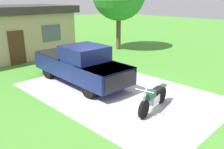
% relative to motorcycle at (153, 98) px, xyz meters
% --- Properties ---
extents(ground_plane, '(80.00, 80.00, 0.00)m').
position_rel_motorcycle_xyz_m(ground_plane, '(0.32, 2.10, -0.47)').
color(ground_plane, '#488D30').
extents(driveway_pad, '(5.79, 8.78, 0.01)m').
position_rel_motorcycle_xyz_m(driveway_pad, '(0.32, 2.10, -0.47)').
color(driveway_pad, '#B9B9B9').
rests_on(driveway_pad, ground).
extents(motorcycle, '(2.20, 0.77, 1.09)m').
position_rel_motorcycle_xyz_m(motorcycle, '(0.00, 0.00, 0.00)').
color(motorcycle, black).
rests_on(motorcycle, ground).
extents(pickup_truck, '(2.22, 5.70, 1.90)m').
position_rel_motorcycle_xyz_m(pickup_truck, '(-0.03, 4.39, 0.48)').
color(pickup_truck, black).
rests_on(pickup_truck, ground).
extents(neighbor_house, '(9.60, 5.60, 3.50)m').
position_rel_motorcycle_xyz_m(neighbor_house, '(-0.70, 12.36, 1.32)').
color(neighbor_house, tan).
rests_on(neighbor_house, ground).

